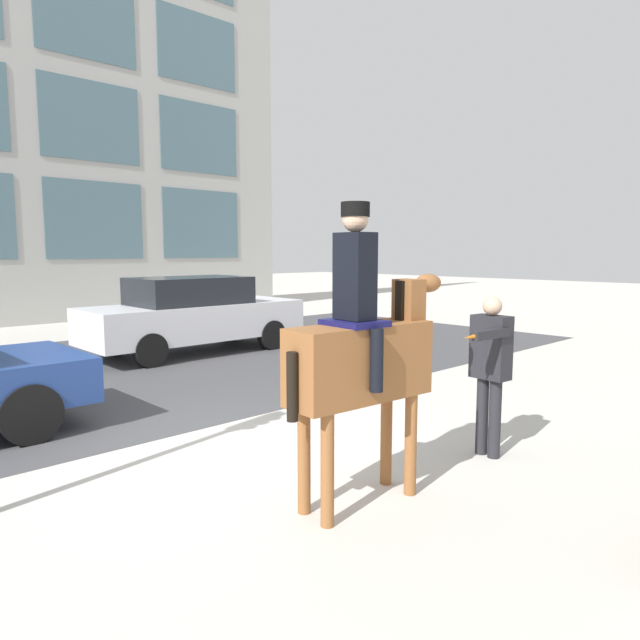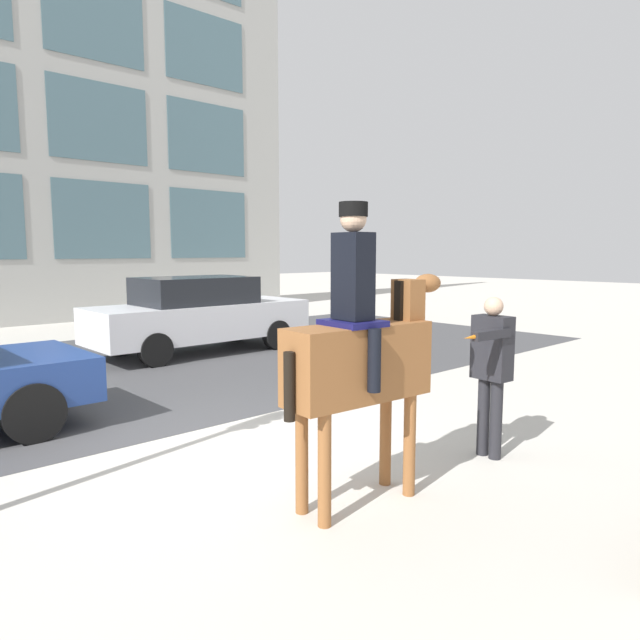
% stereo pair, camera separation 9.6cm
% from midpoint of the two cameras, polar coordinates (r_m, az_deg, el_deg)
% --- Properties ---
extents(ground_plane, '(80.00, 80.00, 0.00)m').
position_cam_midpoint_polar(ground_plane, '(6.94, -9.68, -11.75)').
color(ground_plane, beige).
extents(road_surface, '(22.31, 8.50, 0.01)m').
position_cam_midpoint_polar(road_surface, '(11.11, -23.16, -5.13)').
color(road_surface, '#444447').
rests_on(road_surface, ground_plane).
extents(mounted_horse_lead, '(1.77, 0.65, 2.61)m').
position_cam_midpoint_polar(mounted_horse_lead, '(4.90, 4.69, -3.27)').
color(mounted_horse_lead, brown).
rests_on(mounted_horse_lead, ground_plane).
extents(pedestrian_bystander, '(0.85, 0.43, 1.73)m').
position_cam_midpoint_polar(pedestrian_bystander, '(6.33, 17.19, -4.24)').
color(pedestrian_bystander, '#232328').
rests_on(pedestrian_bystander, ground_plane).
extents(street_car_far_lane, '(4.77, 1.83, 1.66)m').
position_cam_midpoint_polar(street_car_far_lane, '(12.70, -11.78, 0.60)').
color(street_car_far_lane, silver).
rests_on(street_car_far_lane, ground_plane).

